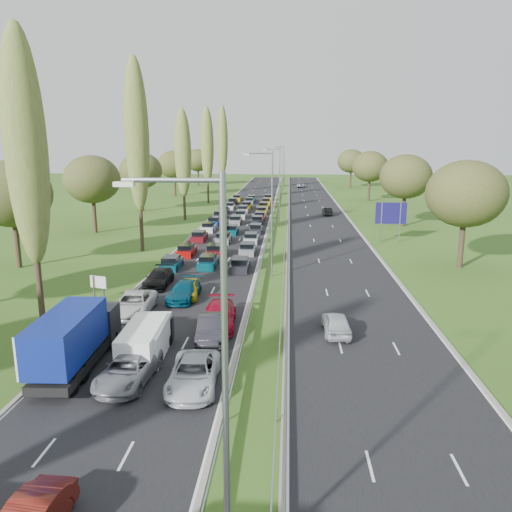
# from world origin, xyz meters

# --- Properties ---
(ground) EXTENTS (260.00, 260.00, 0.00)m
(ground) POSITION_xyz_m (4.50, 80.00, 0.00)
(ground) COLOR #324E18
(ground) RESTS_ON ground
(near_carriageway) EXTENTS (10.50, 215.00, 0.04)m
(near_carriageway) POSITION_xyz_m (-2.25, 82.50, 0.00)
(near_carriageway) COLOR black
(near_carriageway) RESTS_ON ground
(far_carriageway) EXTENTS (10.50, 215.00, 0.04)m
(far_carriageway) POSITION_xyz_m (11.25, 82.50, 0.00)
(far_carriageway) COLOR black
(far_carriageway) RESTS_ON ground
(central_reservation) EXTENTS (2.36, 215.00, 0.32)m
(central_reservation) POSITION_xyz_m (4.50, 82.50, 0.55)
(central_reservation) COLOR gray
(central_reservation) RESTS_ON ground
(lamp_columns) EXTENTS (0.18, 140.18, 12.00)m
(lamp_columns) POSITION_xyz_m (4.50, 78.00, 6.00)
(lamp_columns) COLOR gray
(lamp_columns) RESTS_ON ground
(poplar_row) EXTENTS (2.80, 127.80, 22.44)m
(poplar_row) POSITION_xyz_m (-11.50, 68.17, 12.39)
(poplar_row) COLOR #2D2116
(poplar_row) RESTS_ON ground
(woodland_left) EXTENTS (8.00, 166.00, 11.10)m
(woodland_left) POSITION_xyz_m (-22.00, 62.63, 7.68)
(woodland_left) COLOR #2D2116
(woodland_left) RESTS_ON ground
(woodland_right) EXTENTS (8.00, 153.00, 11.10)m
(woodland_right) POSITION_xyz_m (24.00, 66.67, 7.68)
(woodland_right) COLOR #2D2116
(woodland_right) RESTS_ON ground
(traffic_queue_fill) EXTENTS (9.13, 68.61, 0.80)m
(traffic_queue_fill) POSITION_xyz_m (-2.27, 77.40, 0.44)
(traffic_queue_fill) COLOR #053F4C
(traffic_queue_fill) RESTS_ON ground
(near_car_2) EXTENTS (2.84, 5.79, 1.58)m
(near_car_2) POSITION_xyz_m (-5.54, 31.47, 0.81)
(near_car_2) COLOR silver
(near_car_2) RESTS_ON near_carriageway
(near_car_3) EXTENTS (2.10, 5.09, 1.47)m
(near_car_3) POSITION_xyz_m (-5.60, 39.02, 0.76)
(near_car_3) COLOR black
(near_car_3) RESTS_ON near_carriageway
(near_car_6) EXTENTS (2.81, 5.47, 1.48)m
(near_car_6) POSITION_xyz_m (-2.44, 20.41, 0.76)
(near_car_6) COLOR gray
(near_car_6) RESTS_ON near_carriageway
(near_car_7) EXTENTS (2.44, 5.20, 1.47)m
(near_car_7) POSITION_xyz_m (-2.47, 35.22, 0.75)
(near_car_7) COLOR #053B51
(near_car_7) RESTS_ON near_carriageway
(near_car_8) EXTENTS (2.00, 4.44, 1.48)m
(near_car_8) POSITION_xyz_m (-2.24, 35.95, 0.76)
(near_car_8) COLOR gold
(near_car_8) RESTS_ON near_carriageway
(near_car_9) EXTENTS (2.04, 4.97, 1.60)m
(near_car_9) POSITION_xyz_m (1.10, 26.73, 0.82)
(near_car_9) COLOR black
(near_car_9) RESTS_ON near_carriageway
(near_car_10) EXTENTS (2.77, 5.55, 1.51)m
(near_car_10) POSITION_xyz_m (1.19, 20.10, 0.77)
(near_car_10) COLOR silver
(near_car_10) RESTS_ON near_carriageway
(near_car_11) EXTENTS (2.62, 5.66, 1.60)m
(near_car_11) POSITION_xyz_m (1.32, 29.19, 0.82)
(near_car_11) COLOR maroon
(near_car_11) RESTS_ON near_carriageway
(far_car_0) EXTENTS (1.90, 4.42, 1.49)m
(far_car_0) POSITION_xyz_m (9.42, 28.35, 0.76)
(far_car_0) COLOR #B2B5BC
(far_car_0) RESTS_ON far_carriageway
(far_car_1) EXTENTS (1.68, 4.27, 1.38)m
(far_car_1) POSITION_xyz_m (13.04, 86.32, 0.71)
(far_car_1) COLOR black
(far_car_1) RESTS_ON far_carriageway
(far_car_2) EXTENTS (2.39, 4.93, 1.35)m
(far_car_2) POSITION_xyz_m (9.36, 145.06, 0.70)
(far_car_2) COLOR gray
(far_car_2) RESTS_ON far_carriageway
(blue_lorry) EXTENTS (2.38, 8.56, 3.62)m
(blue_lorry) POSITION_xyz_m (-5.90, 21.87, 1.89)
(blue_lorry) COLOR black
(blue_lorry) RESTS_ON near_carriageway
(white_van_front) EXTENTS (1.92, 4.90, 1.97)m
(white_van_front) POSITION_xyz_m (-2.25, 24.28, 1.01)
(white_van_front) COLOR white
(white_van_front) RESTS_ON near_carriageway
(white_van_rear) EXTENTS (2.04, 5.20, 2.09)m
(white_van_rear) POSITION_xyz_m (-2.46, 23.58, 1.07)
(white_van_rear) COLOR white
(white_van_rear) RESTS_ON near_carriageway
(info_sign) EXTENTS (1.47, 0.49, 2.10)m
(info_sign) POSITION_xyz_m (-9.40, 34.44, 1.37)
(info_sign) COLOR gray
(info_sign) RESTS_ON ground
(direction_sign) EXTENTS (4.00, 0.16, 5.20)m
(direction_sign) POSITION_xyz_m (19.40, 61.66, 3.57)
(direction_sign) COLOR gray
(direction_sign) RESTS_ON ground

